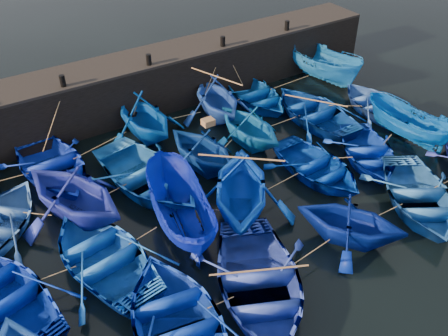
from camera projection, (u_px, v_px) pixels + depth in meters
ground at (272, 228)px, 17.91m from camera, size 120.00×120.00×0.00m
quay_wall at (144, 84)px, 24.30m from camera, size 26.00×2.50×2.50m
quay_top at (141, 59)px, 23.52m from camera, size 26.00×2.50×0.12m
bollard_1 at (63, 81)px, 21.00m from camera, size 0.24×0.24×0.50m
bollard_2 at (149, 60)px, 22.73m from camera, size 0.24×0.24×0.50m
bollard_3 at (223, 41)px, 24.46m from camera, size 0.24×0.24×0.50m
bollard_4 at (287, 25)px, 26.19m from camera, size 0.24×0.24×0.50m
boat_1 at (52, 166)px, 20.04m from camera, size 4.00×5.35×1.06m
boat_2 at (143, 116)px, 22.15m from camera, size 3.90×4.43×2.20m
boat_3 at (217, 98)px, 23.58m from camera, size 4.09×4.55×2.13m
boat_4 at (256, 95)px, 25.01m from camera, size 3.42×4.65×0.94m
boat_5 at (322, 64)px, 26.75m from camera, size 2.45×5.30×1.99m
boat_7 at (73, 192)px, 17.64m from camera, size 5.49×5.83×2.44m
boat_8 at (148, 176)px, 19.45m from camera, size 5.01×6.28×1.17m
boat_9 at (202, 148)px, 20.21m from camera, size 3.98×4.41×2.04m
boat_10 at (249, 125)px, 21.69m from camera, size 3.64×4.13×2.04m
boat_11 at (315, 111)px, 23.65m from camera, size 3.65×5.07×1.05m
boat_12 at (375, 103)px, 24.41m from camera, size 3.58×4.68×0.91m
boat_14 at (103, 255)px, 16.12m from camera, size 4.41×5.63×1.06m
boat_15 at (179, 209)px, 17.30m from camera, size 2.83×5.22×1.91m
boat_16 at (241, 187)px, 17.84m from camera, size 6.05×6.22×2.49m
boat_17 at (317, 167)px, 20.13m from camera, size 3.37×4.59×0.93m
boat_18 at (368, 152)px, 20.98m from camera, size 4.70×5.25×0.90m
boat_19 at (407, 124)px, 22.15m from camera, size 2.19×4.37×1.62m
boat_21 at (178, 323)px, 14.00m from camera, size 4.67×5.92×1.11m
boat_22 at (258, 284)px, 15.13m from camera, size 5.80×6.59×1.14m
boat_23 at (351, 221)px, 16.80m from camera, size 4.77×4.89×1.96m
boat_24 at (419, 196)px, 18.55m from camera, size 5.61×6.11×1.04m
wooden_crate at (208, 122)px, 19.66m from camera, size 0.46×0.39×0.26m
mooring_ropes at (206, 142)px, 20.87m from camera, size 18.08×11.75×2.10m
loose_oars at (260, 138)px, 19.52m from camera, size 10.67×12.01×1.50m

